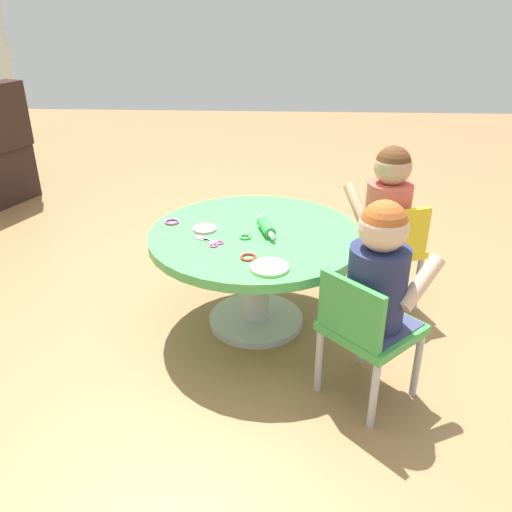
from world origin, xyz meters
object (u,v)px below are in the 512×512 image
(craft_table, at_px, (256,253))
(child_chair_left, at_px, (366,329))
(rolling_pin, at_px, (266,227))
(seated_child_left, at_px, (379,271))
(craft_scissors, at_px, (212,242))
(child_chair_right, at_px, (387,248))
(seated_child_right, at_px, (388,201))

(craft_table, bearing_deg, child_chair_left, -139.27)
(rolling_pin, bearing_deg, seated_child_left, -138.77)
(rolling_pin, bearing_deg, craft_scissors, 118.93)
(craft_table, relative_size, child_chair_left, 1.74)
(seated_child_left, distance_m, craft_scissors, 0.72)
(child_chair_left, relative_size, rolling_pin, 2.36)
(craft_table, bearing_deg, rolling_pin, -88.07)
(craft_table, height_order, rolling_pin, rolling_pin)
(child_chair_right, height_order, craft_scissors, child_chair_right)
(seated_child_left, distance_m, seated_child_right, 0.72)
(seated_child_left, height_order, craft_scissors, seated_child_left)
(child_chair_right, bearing_deg, rolling_pin, 109.18)
(seated_child_right, relative_size, craft_scissors, 3.68)
(seated_child_left, xyz_separation_m, rolling_pin, (0.46, 0.41, -0.04))
(craft_table, distance_m, seated_child_left, 0.67)
(child_chair_left, relative_size, craft_scissors, 3.86)
(seated_child_left, height_order, seated_child_right, same)
(child_chair_left, bearing_deg, rolling_pin, 37.55)
(rolling_pin, bearing_deg, child_chair_left, -142.45)
(seated_child_right, relative_size, rolling_pin, 2.25)
(craft_table, xyz_separation_m, seated_child_left, (-0.46, -0.45, 0.17))
(seated_child_left, distance_m, child_chair_right, 0.72)
(seated_child_left, relative_size, seated_child_right, 1.00)
(craft_table, height_order, seated_child_right, seated_child_right)
(seated_child_left, xyz_separation_m, seated_child_right, (0.70, -0.15, 0.00))
(seated_child_left, bearing_deg, craft_scissors, 61.49)
(child_chair_left, xyz_separation_m, seated_child_right, (0.73, -0.18, 0.23))
(child_chair_left, distance_m, craft_scissors, 0.72)
(seated_child_left, xyz_separation_m, craft_scissors, (0.34, 0.63, -0.07))
(child_chair_right, bearing_deg, seated_child_right, 21.09)
(craft_table, height_order, craft_scissors, craft_scissors)
(craft_table, relative_size, craft_scissors, 6.73)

